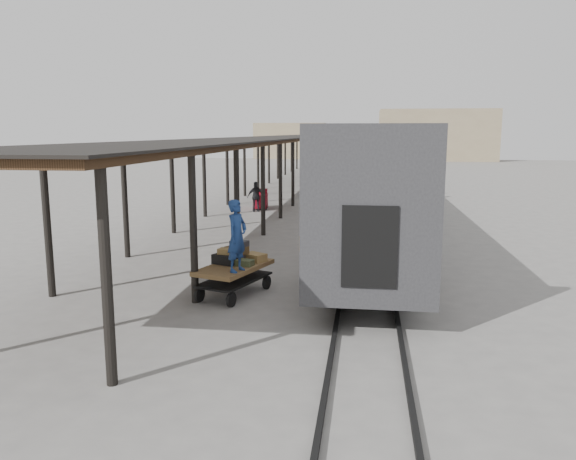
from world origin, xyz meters
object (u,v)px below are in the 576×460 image
(luggage_tug, at_px, (261,200))
(porter, at_px, (237,236))
(baggage_cart, at_px, (234,273))
(pedestrian, at_px, (256,197))

(luggage_tug, relative_size, porter, 0.73)
(baggage_cart, xyz_separation_m, luggage_tug, (-2.61, 17.71, -0.12))
(porter, bearing_deg, baggage_cart, 41.90)
(pedestrian, bearing_deg, porter, 84.01)
(baggage_cart, relative_size, porter, 1.40)
(porter, bearing_deg, pedestrian, 30.40)
(luggage_tug, height_order, pedestrian, pedestrian)
(luggage_tug, height_order, porter, porter)
(porter, relative_size, pedestrian, 1.11)
(porter, distance_m, pedestrian, 17.37)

